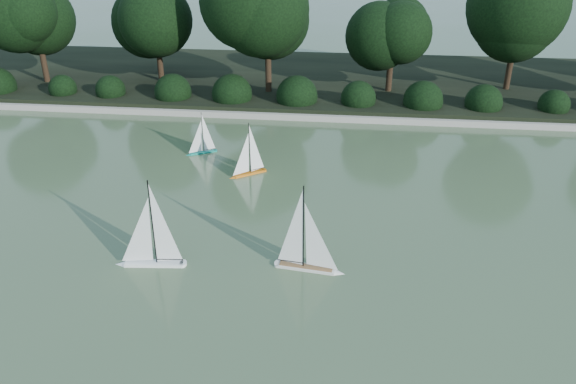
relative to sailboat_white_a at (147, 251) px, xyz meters
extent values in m
plane|color=#364B2D|center=(3.70, -0.78, -0.28)|extent=(80.00, 80.00, 0.00)
cube|color=gray|center=(3.70, 8.22, -0.19)|extent=(40.00, 0.35, 0.18)
cube|color=black|center=(3.70, 12.22, -0.13)|extent=(40.00, 8.00, 0.30)
cylinder|color=black|center=(-7.30, 10.42, 0.48)|extent=(0.20, 0.20, 1.51)
sphere|color=black|center=(-7.30, 10.42, 2.30)|extent=(2.38, 2.38, 2.38)
cylinder|color=black|center=(-3.30, 11.02, 0.41)|extent=(0.20, 0.20, 1.37)
sphere|color=black|center=(-3.30, 11.02, 2.10)|extent=(2.24, 2.24, 2.24)
cylinder|color=black|center=(0.70, 10.12, 0.55)|extent=(0.20, 0.20, 1.66)
sphere|color=black|center=(0.70, 10.12, 2.57)|extent=(2.66, 2.66, 2.66)
cylinder|color=black|center=(4.70, 10.62, 0.35)|extent=(0.20, 0.20, 1.26)
sphere|color=black|center=(4.70, 10.62, 1.93)|extent=(2.10, 2.10, 2.10)
cylinder|color=black|center=(8.70, 11.32, 0.59)|extent=(0.20, 0.20, 1.73)
sphere|color=black|center=(8.70, 11.32, 2.71)|extent=(2.80, 2.80, 2.80)
sphere|color=black|center=(-6.30, 9.12, 0.17)|extent=(1.10, 1.10, 1.10)
sphere|color=black|center=(-4.30, 9.12, 0.17)|extent=(1.10, 1.10, 1.10)
sphere|color=black|center=(-2.30, 9.12, 0.17)|extent=(1.10, 1.10, 1.10)
sphere|color=black|center=(-0.30, 9.12, 0.17)|extent=(1.10, 1.10, 1.10)
sphere|color=black|center=(1.70, 9.12, 0.17)|extent=(1.10, 1.10, 1.10)
sphere|color=black|center=(3.70, 9.12, 0.17)|extent=(1.10, 1.10, 1.10)
sphere|color=black|center=(5.70, 9.12, 0.17)|extent=(1.10, 1.10, 1.10)
sphere|color=black|center=(7.70, 9.12, 0.17)|extent=(1.10, 1.10, 1.10)
sphere|color=black|center=(9.70, 9.12, 0.17)|extent=(1.10, 1.10, 1.10)
cube|color=white|center=(0.10, 0.01, -0.23)|extent=(1.06, 0.31, 0.10)
cone|color=white|center=(-0.50, -0.05, -0.23)|extent=(0.23, 0.23, 0.21)
cylinder|color=white|center=(0.62, 0.06, -0.23)|extent=(0.14, 0.14, 0.10)
cylinder|color=black|center=(0.15, 0.01, 0.63)|extent=(0.02, 0.02, 1.62)
cylinder|color=black|center=(0.38, 0.04, -0.11)|extent=(0.48, 0.06, 0.02)
cube|color=silver|center=(2.81, 0.19, -0.23)|extent=(1.05, 0.34, 0.10)
cone|color=silver|center=(3.41, 0.11, -0.23)|extent=(0.23, 0.23, 0.21)
cylinder|color=silver|center=(2.30, 0.26, -0.23)|extent=(0.14, 0.14, 0.10)
cube|color=olive|center=(2.81, 0.19, -0.17)|extent=(0.96, 0.28, 0.01)
cylinder|color=black|center=(2.76, 0.20, 0.62)|extent=(0.02, 0.02, 1.60)
cylinder|color=black|center=(2.54, 0.23, -0.11)|extent=(0.47, 0.08, 0.02)
cube|color=orange|center=(1.11, 4.06, -0.24)|extent=(0.74, 0.61, 0.08)
cone|color=orange|center=(0.74, 3.78, -0.24)|extent=(0.22, 0.22, 0.16)
cylinder|color=orange|center=(1.43, 4.30, -0.24)|extent=(0.13, 0.13, 0.08)
cylinder|color=black|center=(1.14, 4.08, 0.42)|extent=(0.02, 0.02, 1.24)
cylinder|color=black|center=(1.28, 4.19, -0.15)|extent=(0.30, 0.23, 0.01)
cube|color=#108471|center=(-0.34, 5.24, -0.24)|extent=(0.67, 0.46, 0.07)
cone|color=#108471|center=(-0.69, 5.05, -0.24)|extent=(0.19, 0.19, 0.14)
cylinder|color=#108471|center=(-0.04, 5.41, -0.24)|extent=(0.11, 0.11, 0.07)
cylinder|color=black|center=(-0.31, 5.26, 0.33)|extent=(0.02, 0.02, 1.07)
cylinder|color=black|center=(-0.18, 5.33, -0.17)|extent=(0.28, 0.16, 0.01)
sphere|color=#FF2C0D|center=(0.00, 0.80, -0.28)|extent=(0.13, 0.13, 0.13)
camera|label=1|loc=(3.44, -8.09, 5.37)|focal=35.00mm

